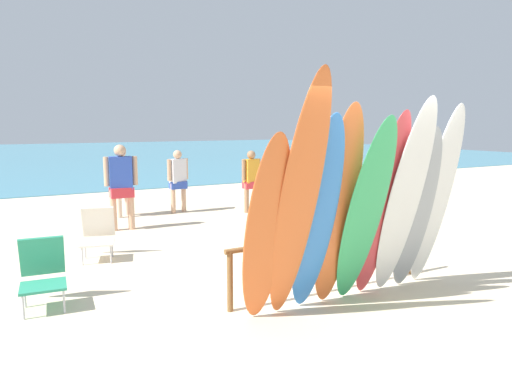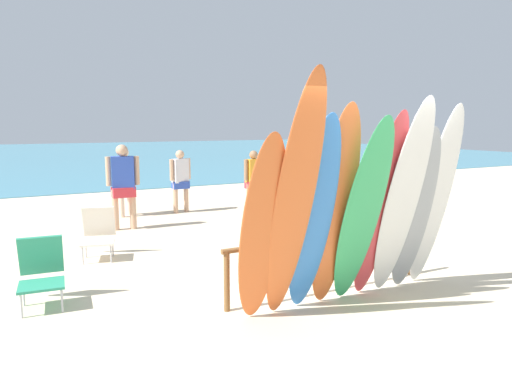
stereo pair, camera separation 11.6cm
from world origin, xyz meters
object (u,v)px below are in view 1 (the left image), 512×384
at_px(surfboard_white_8, 436,197).
at_px(beachgoer_midbeach, 251,177).
at_px(surfboard_grey_7, 417,210).
at_px(surfboard_orange_0, 266,232).
at_px(surfboard_red_5, 382,207).
at_px(beachgoer_photographing, 178,177).
at_px(surfboard_blue_2, 317,216).
at_px(surfboard_rack, 331,247).
at_px(surfboard_orange_1, 298,202).
at_px(surfboard_green_4, 365,213).
at_px(beach_chair_red, 98,232).
at_px(surfboard_orange_3, 338,208).
at_px(beachgoer_strolling, 122,177).
at_px(surfboard_white_6, 405,200).
at_px(beach_chair_blue, 43,270).
at_px(beachgoer_near_rack, 121,181).

xyz_separation_m(surfboard_white_8, beachgoer_midbeach, (0.37, 5.86, -0.34)).
bearing_deg(surfboard_grey_7, surfboard_orange_0, -176.23).
relative_size(surfboard_red_5, beachgoer_photographing, 1.57).
bearing_deg(surfboard_white_8, surfboard_blue_2, -176.93).
height_order(surfboard_rack, surfboard_orange_1, surfboard_orange_1).
distance_m(surfboard_green_4, surfboard_red_5, 0.33).
bearing_deg(beach_chair_red, surfboard_green_4, -41.26).
height_order(surfboard_red_5, beachgoer_photographing, surfboard_red_5).
height_order(surfboard_orange_0, surfboard_grey_7, surfboard_grey_7).
distance_m(surfboard_orange_3, surfboard_white_8, 1.59).
distance_m(beachgoer_strolling, beachgoer_midbeach, 3.05).
bearing_deg(surfboard_green_4, surfboard_white_6, -4.36).
height_order(surfboard_grey_7, beachgoer_photographing, surfboard_grey_7).
height_order(surfboard_orange_1, beachgoer_photographing, surfboard_orange_1).
xyz_separation_m(beachgoer_photographing, beachgoer_midbeach, (1.61, -0.77, -0.01)).
bearing_deg(surfboard_orange_1, surfboard_white_6, 4.83).
bearing_deg(beach_chair_blue, surfboard_orange_1, -34.73).
xyz_separation_m(surfboard_white_6, beachgoer_photographing, (-0.58, 6.71, -0.36)).
relative_size(beachgoer_strolling, beachgoer_photographing, 1.05).
distance_m(surfboard_orange_0, beach_chair_blue, 2.78).
bearing_deg(surfboard_orange_0, surfboard_orange_1, -19.32).
distance_m(surfboard_grey_7, beachgoer_near_rack, 5.92).
distance_m(surfboard_white_6, beachgoer_midbeach, 6.05).
bearing_deg(beachgoer_midbeach, surfboard_white_8, -106.17).
bearing_deg(beach_chair_blue, beachgoer_near_rack, 69.08).
height_order(surfboard_blue_2, beach_chair_red, surfboard_blue_2).
xyz_separation_m(surfboard_rack, surfboard_white_6, (0.62, -0.62, 0.66)).
xyz_separation_m(surfboard_rack, surfboard_orange_1, (-0.98, -0.70, 0.77)).
xyz_separation_m(surfboard_rack, surfboard_orange_3, (-0.31, -0.50, 0.62)).
xyz_separation_m(surfboard_grey_7, beach_chair_blue, (-4.27, 1.74, -0.64)).
height_order(surfboard_red_5, beachgoer_midbeach, surfboard_red_5).
distance_m(surfboard_rack, surfboard_orange_1, 1.43).
height_order(surfboard_grey_7, surfboard_white_8, surfboard_white_8).
relative_size(surfboard_white_6, beach_chair_blue, 3.12).
bearing_deg(surfboard_rack, surfboard_orange_1, -144.49).
relative_size(surfboard_rack, beach_chair_red, 3.65).
relative_size(surfboard_blue_2, beachgoer_strolling, 1.46).
relative_size(surfboard_orange_0, beach_chair_red, 2.63).
bearing_deg(surfboard_orange_1, beachgoer_midbeach, 68.12).
height_order(surfboard_orange_1, surfboard_grey_7, surfboard_orange_1).
distance_m(surfboard_orange_1, surfboard_white_6, 1.61).
distance_m(surfboard_white_8, beachgoer_midbeach, 5.88).
bearing_deg(surfboard_white_6, beachgoer_near_rack, 114.53).
xyz_separation_m(beachgoer_photographing, beach_chair_blue, (-3.37, -4.88, -0.45)).
xyz_separation_m(surfboard_orange_1, surfboard_orange_3, (0.68, 0.20, -0.15)).
bearing_deg(beach_chair_red, beachgoer_near_rack, 81.33).
bearing_deg(beachgoer_near_rack, surfboard_white_8, 126.03).
relative_size(surfboard_white_8, beach_chair_red, 3.00).
height_order(surfboard_white_6, surfboard_white_8, surfboard_white_6).
relative_size(surfboard_blue_2, surfboard_white_8, 0.95).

